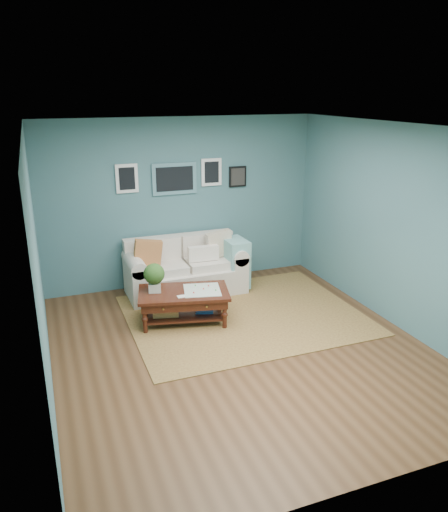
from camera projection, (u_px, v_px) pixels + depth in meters
name	position (u px, v px, depth m)	size (l,w,h in m)	color
room_shell	(239.00, 244.00, 5.90)	(5.00, 5.02, 2.70)	brown
area_rug	(244.00, 315.00, 7.19)	(3.25, 2.60, 0.01)	brown
loveseat	(190.00, 268.00, 7.94)	(1.89, 0.86, 0.97)	beige
coffee_table	(179.00, 297.00, 6.86)	(1.36, 0.98, 0.86)	black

